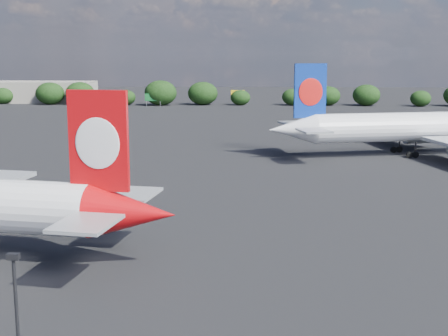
{
  "coord_description": "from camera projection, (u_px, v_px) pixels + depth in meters",
  "views": [
    {
      "loc": [
        19.04,
        -45.32,
        18.56
      ],
      "look_at": [
        16.0,
        12.0,
        8.0
      ],
      "focal_mm": 50.0,
      "sensor_mm": 36.0,
      "label": 1
    }
  ],
  "objects": [
    {
      "name": "terminal_building",
      "position": [
        39.0,
        92.0,
        240.08
      ],
      "size": [
        42.0,
        16.0,
        8.0
      ],
      "color": "gray",
      "rests_on": "ground"
    },
    {
      "name": "highway_sign",
      "position": [
        153.0,
        97.0,
        222.08
      ],
      "size": [
        6.0,
        0.3,
        4.5
      ],
      "color": "#14682A",
      "rests_on": "ground"
    },
    {
      "name": "horizon_treeline",
      "position": [
        208.0,
        95.0,
        225.98
      ],
      "size": [
        201.42,
        14.74,
        9.05
      ],
      "color": "black",
      "rests_on": "ground"
    },
    {
      "name": "ground",
      "position": [
        146.0,
        162.0,
        107.78
      ],
      "size": [
        500.0,
        500.0,
        0.0
      ],
      "primitive_type": "plane",
      "color": "black",
      "rests_on": "ground"
    },
    {
      "name": "china_southern_airliner",
      "position": [
        410.0,
        128.0,
        114.64
      ],
      "size": [
        51.21,
        49.01,
        16.85
      ],
      "color": "white",
      "rests_on": "ground"
    },
    {
      "name": "billboard_yellow",
      "position": [
        238.0,
        95.0,
        226.27
      ],
      "size": [
        5.0,
        0.3,
        5.5
      ],
      "color": "yellow",
      "rests_on": "ground"
    }
  ]
}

